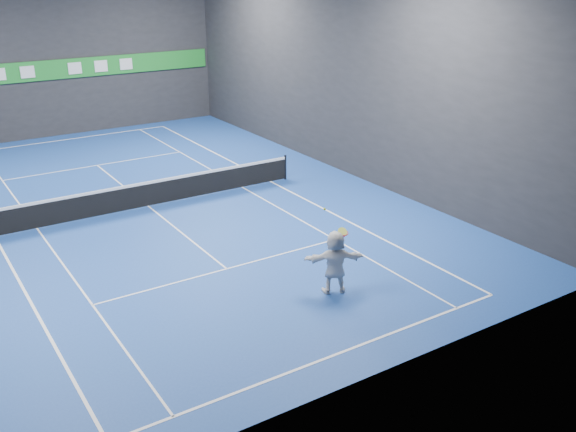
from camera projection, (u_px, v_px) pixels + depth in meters
ground at (149, 207)px, 24.50m from camera, size 26.00×26.00×0.00m
wall_back at (48, 50)px, 33.02m from camera, size 18.00×0.10×9.00m
wall_front at (374, 189)px, 12.68m from camera, size 18.00×0.10×9.00m
wall_right at (340, 68)px, 27.39m from camera, size 0.10×26.00×9.00m
baseline_near at (334, 355)px, 15.20m from camera, size 10.98×0.08×0.01m
baseline_far at (65, 140)px, 33.81m from camera, size 10.98×0.08×0.01m
sideline_doubles_right at (271, 182)px, 27.27m from camera, size 0.08×23.78×0.01m
sideline_singles_left at (37, 229)px, 22.43m from camera, size 0.06×23.78×0.01m
sideline_singles_right at (243, 188)px, 26.57m from camera, size 0.06×23.78×0.01m
service_line_near at (227, 269)px, 19.50m from camera, size 8.23×0.06×0.01m
service_line_far at (97, 165)px, 29.51m from camera, size 8.23×0.06×0.01m
center_service_line at (149, 206)px, 24.50m from camera, size 0.06×12.80×0.01m
player at (335, 262)px, 17.82m from camera, size 1.78×1.21×1.84m
tennis_ball at (325, 209)px, 17.00m from camera, size 0.07×0.07×0.07m
tennis_net at (148, 193)px, 24.31m from camera, size 12.50×0.10×1.07m
sponsor_banner at (51, 70)px, 33.34m from camera, size 17.64×0.11×1.00m
tennis_racket at (343, 234)px, 17.72m from camera, size 0.43×0.42×0.66m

